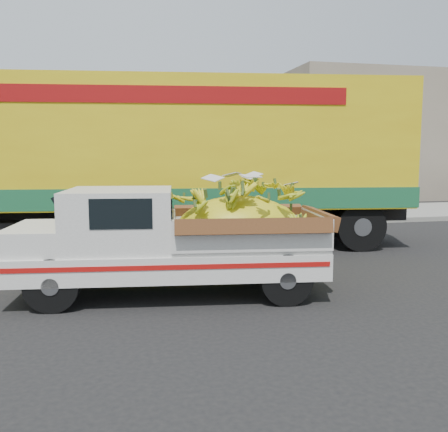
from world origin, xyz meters
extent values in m
plane|color=black|center=(0.00, 0.00, 0.00)|extent=(100.00, 100.00, 0.00)
cube|color=gray|center=(0.00, 6.93, 0.07)|extent=(60.00, 0.25, 0.15)
cube|color=gray|center=(0.00, 9.03, 0.07)|extent=(60.00, 4.00, 0.14)
cube|color=gray|center=(14.00, 15.93, 3.00)|extent=(14.00, 6.00, 6.00)
cylinder|color=black|center=(-2.07, -0.18, 0.37)|extent=(0.77, 0.31, 0.75)
cylinder|color=black|center=(-1.89, 1.24, 0.37)|extent=(0.77, 0.31, 0.75)
cylinder|color=black|center=(1.16, -0.59, 0.37)|extent=(0.77, 0.31, 0.75)
cylinder|color=black|center=(1.34, 0.84, 0.37)|extent=(0.77, 0.31, 0.75)
cube|color=silver|center=(-0.42, 0.33, 0.55)|extent=(4.81, 2.24, 0.38)
cube|color=#A50F0C|center=(-0.52, -0.50, 0.61)|extent=(4.51, 0.58, 0.07)
cube|color=silver|center=(-2.67, 0.62, 0.44)|extent=(0.30, 1.64, 0.14)
cube|color=silver|center=(-2.30, 0.57, 0.92)|extent=(1.03, 1.67, 0.35)
cube|color=silver|center=(-1.12, 0.42, 1.18)|extent=(1.72, 1.79, 0.89)
cube|color=black|center=(-1.13, -0.39, 1.35)|extent=(0.84, 0.12, 0.41)
cube|color=silver|center=(0.76, 0.18, 0.99)|extent=(2.46, 1.95, 0.50)
ellipsoid|color=gold|center=(0.66, 0.20, 0.89)|extent=(2.20, 1.59, 1.26)
cylinder|color=black|center=(4.15, 2.87, 0.55)|extent=(1.13, 0.46, 1.10)
cylinder|color=black|center=(4.41, 4.85, 0.55)|extent=(1.13, 0.46, 1.10)
cylinder|color=black|center=(2.96, 3.03, 0.55)|extent=(1.13, 0.46, 1.10)
cylinder|color=black|center=(3.22, 5.01, 0.55)|extent=(1.13, 0.46, 1.10)
cube|color=black|center=(-0.38, 4.48, 0.78)|extent=(12.03, 2.58, 0.36)
cube|color=gold|center=(-0.38, 4.48, 2.38)|extent=(11.99, 4.03, 2.84)
cube|color=#195A34|center=(-0.38, 4.48, 1.21)|extent=(12.05, 4.06, 0.45)
cube|color=maroon|center=(-0.54, 3.23, 3.35)|extent=(8.33, 1.13, 0.35)
camera|label=1|loc=(-1.25, -7.16, 2.15)|focal=40.00mm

